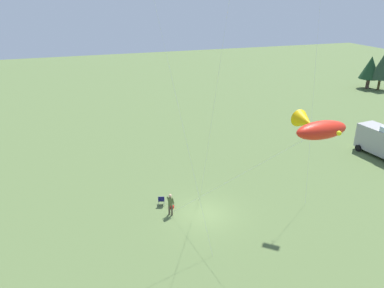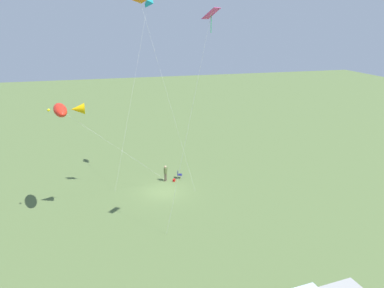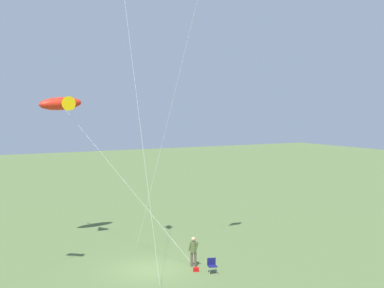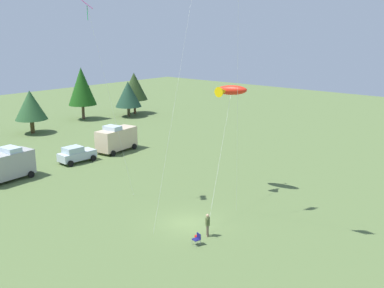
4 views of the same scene
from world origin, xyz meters
name	(u,v)px [view 2 (image 2 of 4)]	position (x,y,z in m)	size (l,w,h in m)	color
ground_plane	(163,191)	(0.00, 0.00, 0.00)	(160.00, 160.00, 0.00)	#536939
person_kite_flyer	(165,172)	(-0.72, -2.47, 1.02)	(0.53, 0.54, 1.74)	brown
folding_chair	(179,174)	(-2.25, -2.79, 0.49)	(0.59, 0.59, 0.82)	#151554
backpack_on_grass	(174,180)	(-1.57, -2.16, 0.11)	(0.32, 0.22, 0.22)	red
kite_large_fish	(65,110)	(8.36, 2.50, 9.43)	(10.54, 6.64, 9.96)	red
kite_delta_teal	(146,3)	(0.47, -3.93, 17.87)	(4.88, 3.47, 18.34)	teal
kite_delta_orange	(141,0)	(1.62, 0.89, 17.90)	(5.40, 1.15, 18.34)	orange
kite_diamond_rainbow	(210,22)	(-1.72, 9.14, 16.21)	(3.81, 2.00, 17.09)	#DC3A8F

